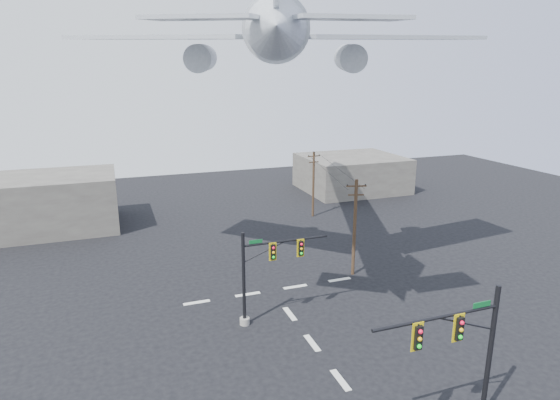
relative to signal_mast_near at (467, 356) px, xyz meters
name	(u,v)px	position (x,y,z in m)	size (l,w,h in m)	color
ground	(341,380)	(-3.89, 5.08, -3.87)	(120.00, 120.00, 0.00)	black
lane_markings	(304,332)	(-3.89, 10.41, -3.86)	(14.00, 21.20, 0.01)	silver
signal_mast_near	(467,356)	(0.00, 0.00, 0.00)	(6.99, 0.79, 7.21)	gray
signal_mast_far	(263,274)	(-6.02, 12.76, -0.29)	(6.40, 0.73, 6.68)	gray
utility_pole_a	(355,226)	(3.68, 17.72, 0.50)	(1.64, 0.57, 8.36)	#402F1B
utility_pole_b	(313,183)	(7.30, 34.53, 0.26)	(1.60, 0.27, 7.90)	#402F1B
power_lines	(331,169)	(5.49, 26.12, 3.67)	(5.10, 16.81, 0.03)	black
airliner	(276,34)	(-2.35, 20.46, 15.74)	(30.27, 32.78, 8.98)	silver
building_left	(30,204)	(-23.89, 40.08, -0.87)	(18.00, 10.00, 6.00)	#6A665D
building_right	(351,173)	(18.11, 45.08, -1.37)	(14.00, 12.00, 5.00)	#6A665D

